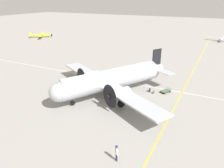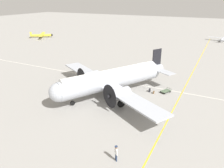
# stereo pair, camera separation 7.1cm
# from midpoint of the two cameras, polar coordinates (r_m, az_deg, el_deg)

# --- Properties ---
(ground_plane) EXTENTS (300.00, 300.00, 0.00)m
(ground_plane) POSITION_cam_midpoint_polar(r_m,az_deg,el_deg) (34.43, -0.06, -2.76)
(ground_plane) COLOR gray
(apron_line_eastwest) EXTENTS (120.00, 0.16, 0.01)m
(apron_line_eastwest) POSITION_cam_midpoint_polar(r_m,az_deg,el_deg) (31.68, 15.88, -5.97)
(apron_line_eastwest) COLOR gold
(apron_line_eastwest) RESTS_ON ground_plane
(apron_line_northsouth) EXTENTS (0.16, 120.00, 0.01)m
(apron_line_northsouth) POSITION_cam_midpoint_polar(r_m,az_deg,el_deg) (39.28, 3.79, 0.39)
(apron_line_northsouth) COLOR silver
(apron_line_northsouth) RESTS_ON ground_plane
(airliner_main) EXTENTS (19.26, 22.85, 6.12)m
(airliner_main) POSITION_cam_midpoint_polar(r_m,az_deg,el_deg) (33.20, -0.71, 1.19)
(airliner_main) COLOR #ADB2BC
(airliner_main) RESTS_ON ground_plane
(crew_foreground) EXTENTS (0.42, 0.42, 1.64)m
(crew_foreground) POSITION_cam_midpoint_polar(r_m,az_deg,el_deg) (21.10, 1.09, -17.24)
(crew_foreground) COLOR navy
(crew_foreground) RESTS_ON ground_plane
(suitcase_near_door) EXTENTS (0.45, 0.20, 0.59)m
(suitcase_near_door) POSITION_cam_midpoint_polar(r_m,az_deg,el_deg) (35.83, 9.73, -1.60)
(suitcase_near_door) COLOR #232328
(suitcase_near_door) RESTS_ON ground_plane
(suitcase_upright_spare) EXTENTS (0.42, 0.13, 0.47)m
(suitcase_upright_spare) POSITION_cam_midpoint_polar(r_m,az_deg,el_deg) (35.32, 10.77, -2.13)
(suitcase_upright_spare) COLOR brown
(suitcase_upright_spare) RESTS_ON ground_plane
(baggage_cart) EXTENTS (1.95, 1.63, 0.56)m
(baggage_cart) POSITION_cam_midpoint_polar(r_m,az_deg,el_deg) (36.10, 13.78, -1.76)
(baggage_cart) COLOR #4C6047
(baggage_cart) RESTS_ON ground_plane
(light_aircraft_distant) EXTENTS (7.07, 9.49, 1.85)m
(light_aircraft_distant) POSITION_cam_midpoint_polar(r_m,az_deg,el_deg) (86.06, 26.81, 10.48)
(light_aircraft_distant) COLOR #B7BCC6
(light_aircraft_distant) RESTS_ON ground_plane
(light_aircraft_taxiing) EXTENTS (9.67, 8.39, 2.13)m
(light_aircraft_taxiing) POSITION_cam_midpoint_polar(r_m,az_deg,el_deg) (88.45, -17.97, 12.04)
(light_aircraft_taxiing) COLOR yellow
(light_aircraft_taxiing) RESTS_ON ground_plane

